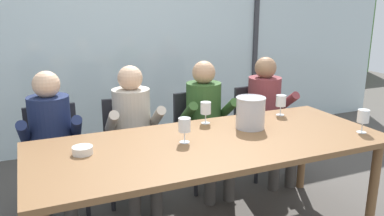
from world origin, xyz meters
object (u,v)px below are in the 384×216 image
(chair_left_of_center, at_px, (129,140))
(wine_glass_by_left_taster, at_px, (184,126))
(wine_glass_by_right_taster, at_px, (281,102))
(chair_near_curtain, at_px, (54,151))
(tasting_bowl, at_px, (83,150))
(person_navy_polo, at_px, (51,138))
(person_beige_jumper, at_px, (134,127))
(chair_center, at_px, (199,131))
(dining_table, at_px, (212,150))
(wine_glass_near_bucket, at_px, (206,109))
(person_maroon_top, at_px, (267,110))
(wine_glass_center_pour, at_px, (363,117))
(ice_bucket_primary, at_px, (250,112))
(person_olive_shirt, at_px, (206,118))
(chair_right_of_center, at_px, (257,123))

(chair_left_of_center, bearing_deg, wine_glass_by_left_taster, -72.94)
(wine_glass_by_left_taster, distance_m, wine_glass_by_right_taster, 1.05)
(chair_near_curtain, xyz_separation_m, tasting_bowl, (0.13, -0.83, 0.28))
(person_navy_polo, height_order, wine_glass_by_left_taster, person_navy_polo)
(person_beige_jumper, distance_m, wine_glass_by_left_taster, 0.77)
(chair_center, bearing_deg, wine_glass_by_right_taster, -55.30)
(chair_center, relative_size, person_beige_jumper, 0.73)
(dining_table, distance_m, chair_near_curtain, 1.38)
(dining_table, bearing_deg, person_beige_jumper, 114.05)
(chair_left_of_center, height_order, wine_glass_by_right_taster, wine_glass_by_right_taster)
(chair_center, distance_m, wine_glass_near_bucket, 0.69)
(person_maroon_top, bearing_deg, wine_glass_center_pour, -80.22)
(chair_near_curtain, bearing_deg, ice_bucket_primary, -32.26)
(person_beige_jumper, relative_size, person_olive_shirt, 1.00)
(chair_right_of_center, relative_size, ice_bucket_primary, 3.58)
(ice_bucket_primary, bearing_deg, tasting_bowl, -178.30)
(chair_near_curtain, bearing_deg, dining_table, -46.04)
(wine_glass_by_left_taster, height_order, wine_glass_center_pour, same)
(person_olive_shirt, distance_m, wine_glass_by_left_taster, 0.91)
(person_navy_polo, bearing_deg, chair_right_of_center, 7.62)
(person_navy_polo, relative_size, wine_glass_by_left_taster, 6.82)
(chair_near_curtain, xyz_separation_m, person_beige_jumper, (0.64, -0.16, 0.17))
(wine_glass_center_pour, bearing_deg, dining_table, 165.81)
(person_navy_polo, bearing_deg, dining_table, -34.47)
(person_maroon_top, height_order, wine_glass_center_pour, person_maroon_top)
(chair_center, distance_m, chair_right_of_center, 0.65)
(person_beige_jumper, bearing_deg, person_olive_shirt, 2.55)
(chair_center, height_order, ice_bucket_primary, ice_bucket_primary)
(chair_left_of_center, height_order, person_beige_jumper, person_beige_jumper)
(chair_right_of_center, bearing_deg, dining_table, -138.68)
(chair_right_of_center, xyz_separation_m, wine_glass_center_pour, (0.12, -1.21, 0.38))
(ice_bucket_primary, relative_size, wine_glass_center_pour, 1.39)
(person_navy_polo, xyz_separation_m, wine_glass_center_pour, (2.10, -1.05, 0.21))
(person_navy_polo, relative_size, tasting_bowl, 9.15)
(wine_glass_by_left_taster, relative_size, wine_glass_center_pour, 1.00)
(tasting_bowl, xyz_separation_m, wine_glass_center_pour, (1.95, -0.39, 0.10))
(person_olive_shirt, distance_m, wine_glass_near_bucket, 0.48)
(chair_near_curtain, xyz_separation_m, wine_glass_center_pour, (2.08, -1.22, 0.38))
(chair_left_of_center, relative_size, chair_right_of_center, 1.00)
(person_navy_polo, bearing_deg, chair_left_of_center, 17.21)
(chair_left_of_center, height_order, wine_glass_by_left_taster, wine_glass_by_left_taster)
(wine_glass_near_bucket, bearing_deg, tasting_bowl, -164.29)
(dining_table, relative_size, wine_glass_near_bucket, 14.26)
(person_olive_shirt, relative_size, wine_glass_near_bucket, 6.82)
(person_beige_jumper, distance_m, ice_bucket_primary, 1.00)
(dining_table, bearing_deg, chair_left_of_center, 110.82)
(chair_center, xyz_separation_m, tasting_bowl, (-1.19, -0.83, 0.28))
(chair_near_curtain, bearing_deg, chair_center, -2.52)
(person_maroon_top, relative_size, wine_glass_near_bucket, 6.82)
(person_olive_shirt, relative_size, ice_bucket_primary, 4.89)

